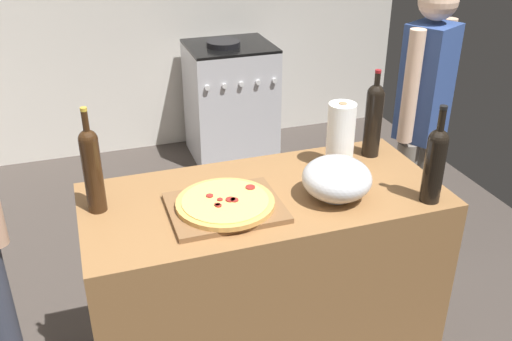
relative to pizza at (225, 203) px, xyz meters
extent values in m
cube|color=#3F3833|center=(0.16, 1.07, -0.97)|extent=(4.14, 3.79, 0.02)
cube|color=olive|center=(0.17, 0.07, -0.49)|extent=(1.36, 0.63, 0.93)
cube|color=brown|center=(0.00, 0.00, -0.02)|extent=(0.40, 0.32, 0.02)
cylinder|color=tan|center=(0.00, 0.00, 0.00)|extent=(0.35, 0.35, 0.02)
cylinder|color=#EAC660|center=(0.00, 0.00, 0.01)|extent=(0.31, 0.31, 0.00)
cylinder|color=maroon|center=(0.02, -0.01, 0.01)|extent=(0.03, 0.03, 0.01)
cylinder|color=maroon|center=(-0.04, -0.03, 0.01)|extent=(0.02, 0.02, 0.01)
cylinder|color=maroon|center=(0.11, 0.06, 0.01)|extent=(0.04, 0.04, 0.01)
cylinder|color=maroon|center=(-0.05, 0.04, 0.01)|extent=(0.03, 0.03, 0.01)
cylinder|color=maroon|center=(-0.02, 0.00, 0.01)|extent=(0.02, 0.02, 0.01)
cylinder|color=maroon|center=(-0.03, -0.03, 0.01)|extent=(0.02, 0.02, 0.01)
cylinder|color=maroon|center=(0.03, -0.01, 0.01)|extent=(0.03, 0.03, 0.01)
cylinder|color=#B2B2B7|center=(0.41, -0.04, -0.03)|extent=(0.11, 0.11, 0.01)
ellipsoid|color=silver|center=(0.41, -0.04, 0.05)|extent=(0.26, 0.26, 0.15)
cylinder|color=white|center=(0.53, 0.18, 0.11)|extent=(0.11, 0.11, 0.27)
cylinder|color=#997551|center=(0.53, 0.18, 0.11)|extent=(0.03, 0.03, 0.28)
cylinder|color=#331E0F|center=(-0.43, 0.15, 0.11)|extent=(0.07, 0.07, 0.28)
sphere|color=#331E0F|center=(-0.43, 0.15, 0.25)|extent=(0.07, 0.07, 0.07)
cylinder|color=#331E0F|center=(-0.43, 0.15, 0.31)|extent=(0.02, 0.02, 0.08)
cylinder|color=gold|center=(-0.43, 0.15, 0.35)|extent=(0.02, 0.02, 0.01)
cylinder|color=black|center=(0.71, 0.24, 0.11)|extent=(0.07, 0.07, 0.28)
sphere|color=black|center=(0.71, 0.24, 0.25)|extent=(0.07, 0.07, 0.07)
cylinder|color=black|center=(0.71, 0.24, 0.30)|extent=(0.02, 0.02, 0.06)
cylinder|color=maroon|center=(0.71, 0.24, 0.34)|extent=(0.02, 0.02, 0.01)
cylinder|color=black|center=(0.73, -0.17, 0.09)|extent=(0.07, 0.07, 0.24)
sphere|color=black|center=(0.73, -0.17, 0.21)|extent=(0.07, 0.07, 0.07)
cylinder|color=black|center=(0.73, -0.17, 0.28)|extent=(0.03, 0.03, 0.09)
cylinder|color=black|center=(0.73, -0.17, 0.33)|extent=(0.03, 0.03, 0.01)
cube|color=#B7B7BC|center=(0.68, 2.31, -0.52)|extent=(0.63, 0.56, 0.87)
cube|color=black|center=(0.68, 2.31, -0.08)|extent=(0.63, 0.56, 0.02)
cylinder|color=silver|center=(0.43, 2.02, -0.28)|extent=(0.04, 0.02, 0.04)
cylinder|color=silver|center=(0.56, 2.02, -0.28)|extent=(0.04, 0.02, 0.04)
cylinder|color=silver|center=(0.68, 2.02, -0.28)|extent=(0.04, 0.02, 0.04)
cylinder|color=silver|center=(0.81, 2.02, -0.28)|extent=(0.04, 0.02, 0.04)
cylinder|color=silver|center=(0.93, 2.02, -0.28)|extent=(0.04, 0.02, 0.04)
cylinder|color=black|center=(0.63, 2.28, -0.05)|extent=(0.25, 0.25, 0.04)
cylinder|color=slate|center=(1.30, 0.66, -0.57)|extent=(0.11, 0.11, 0.78)
cylinder|color=slate|center=(1.13, 0.57, -0.57)|extent=(0.11, 0.11, 0.78)
cube|color=#334C8C|center=(1.22, 0.62, 0.12)|extent=(0.29, 0.28, 0.59)
cylinder|color=beige|center=(1.35, 0.69, 0.13)|extent=(0.08, 0.08, 0.56)
cylinder|color=beige|center=(1.08, 0.54, 0.13)|extent=(0.08, 0.08, 0.56)
sphere|color=beige|center=(1.22, 0.62, 0.52)|extent=(0.19, 0.19, 0.19)
camera|label=1|loc=(-0.45, -1.69, 1.03)|focal=39.96mm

